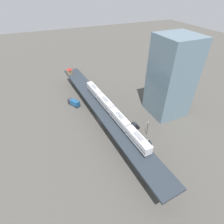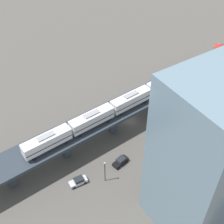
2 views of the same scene
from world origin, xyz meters
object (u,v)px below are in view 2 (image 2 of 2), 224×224
(delivery_truck, at_px, (155,82))
(street_lamp, at_px, (105,170))
(office_tower, at_px, (205,162))
(street_car_silver, at_px, (78,181))
(street_car_black, at_px, (121,161))
(subway_train, at_px, (112,109))
(signal_hut, at_px, (219,48))

(delivery_truck, distance_m, street_lamp, 40.79)
(office_tower, bearing_deg, street_lamp, 32.32)
(street_lamp, bearing_deg, office_tower, -147.68)
(street_car_silver, bearing_deg, office_tower, -140.04)
(street_car_black, height_order, delivery_truck, delivery_truck)
(delivery_truck, relative_size, office_tower, 0.21)
(subway_train, relative_size, street_car_silver, 11.03)
(signal_hut, height_order, street_car_silver, signal_hut)
(signal_hut, height_order, office_tower, office_tower)
(street_lamp, bearing_deg, delivery_truck, -55.65)
(signal_hut, xyz_separation_m, delivery_truck, (4.01, 23.41, -7.37))
(street_lamp, distance_m, office_tower, 24.93)
(street_car_black, height_order, street_lamp, street_lamp)
(delivery_truck, bearing_deg, signal_hut, -99.71)
(signal_hut, height_order, street_car_black, signal_hut)
(street_lamp, bearing_deg, street_car_black, -69.39)
(office_tower, bearing_deg, street_car_silver, 39.96)
(street_lamp, xyz_separation_m, office_tower, (-17.49, -11.07, 13.89))
(signal_hut, relative_size, street_car_black, 0.73)
(street_car_silver, xyz_separation_m, street_car_black, (-0.45, -11.94, 0.00))
(delivery_truck, bearing_deg, subway_train, 114.93)
(signal_hut, distance_m, office_tower, 59.33)
(signal_hut, xyz_separation_m, street_car_black, (-16.69, 50.97, -8.19))
(signal_hut, distance_m, street_car_silver, 65.48)
(street_car_silver, relative_size, office_tower, 0.13)
(street_lamp, bearing_deg, street_car_silver, 65.12)
(subway_train, bearing_deg, office_tower, -177.17)
(street_car_silver, bearing_deg, signal_hut, -75.52)
(street_lamp, bearing_deg, signal_hut, -71.60)
(delivery_truck, bearing_deg, street_car_silver, 117.15)
(subway_train, relative_size, street_car_black, 10.63)
(signal_hut, bearing_deg, street_car_black, 108.14)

